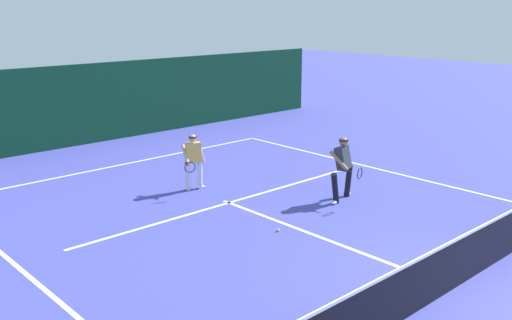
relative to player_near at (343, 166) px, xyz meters
The scene contains 9 objects.
ground_plane 5.07m from the player_near, 117.32° to the right, with size 80.00×80.00×0.00m, color #4347A9.
court_line_baseline_far 7.25m from the player_near, 108.54° to the left, with size 10.73×0.10×0.01m, color white.
court_line_service 3.03m from the player_near, 142.22° to the left, with size 8.75×0.10×0.01m, color white.
court_line_centre 2.75m from the player_near, 151.76° to the right, with size 0.10×6.40×0.01m, color white.
tennis_net 5.00m from the player_near, 117.32° to the right, with size 11.75×0.09×1.05m.
player_near is the anchor object (origin of this frame).
player_far 3.98m from the player_near, 124.77° to the left, with size 0.92×0.85×1.52m.
tennis_ball 2.89m from the player_near, behind, with size 0.07×0.07×0.07m, color #D1E033.
back_fence_windscreen 10.46m from the player_near, 102.65° to the left, with size 23.14×0.12×2.85m, color #0D3822.
Camera 1 is at (-8.87, -4.49, 4.83)m, focal length 40.71 mm.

